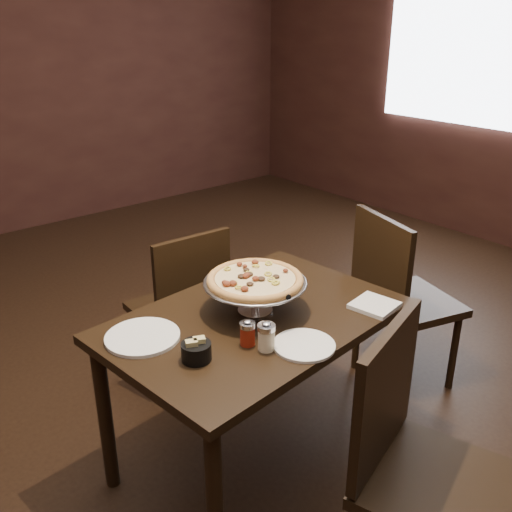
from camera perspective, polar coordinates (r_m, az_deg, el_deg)
room at (r=1.91m, az=4.25°, el=13.71°), size 6.04×7.04×2.84m
dining_table at (r=2.17m, az=-0.17°, el=-8.10°), size 1.15×0.83×0.68m
pizza_stand at (r=2.10m, az=-0.10°, el=-2.42°), size 0.39×0.39×0.16m
parmesan_shaker at (r=1.91m, az=1.04°, el=-8.04°), size 0.06×0.06×0.10m
pepper_flake_shaker at (r=1.94m, az=-0.85°, el=-7.71°), size 0.05×0.05×0.09m
packet_caddy at (r=1.87m, az=-6.00°, el=-9.41°), size 0.10×0.10×0.08m
napkin_stack at (r=2.23m, az=11.77°, el=-4.85°), size 0.18×0.18×0.02m
plate_left at (r=2.03m, az=-11.28°, el=-7.93°), size 0.26×0.26×0.01m
plate_near at (r=1.95m, az=4.83°, el=-8.88°), size 0.21×0.21×0.01m
serving_spatula at (r=2.03m, az=2.51°, el=-3.49°), size 0.15×0.15×0.02m
chair_far at (r=2.72m, az=-7.33°, el=-4.76°), size 0.40×0.40×0.82m
chair_near at (r=1.85m, az=15.89°, el=-19.08°), size 0.53×0.53×0.91m
chair_side at (r=2.79m, az=14.00°, el=-3.76°), size 0.51×0.51×0.89m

